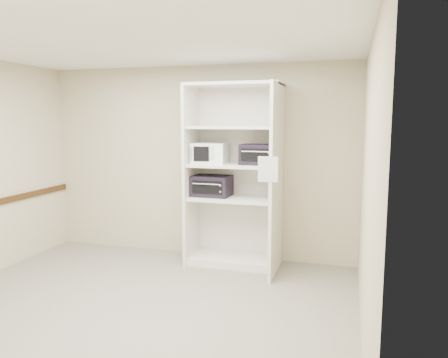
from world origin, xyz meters
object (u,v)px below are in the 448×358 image
(shelving_unit, at_px, (237,182))
(microwave, at_px, (210,153))
(toaster_oven_upper, at_px, (259,154))
(toaster_oven_lower, at_px, (212,186))

(shelving_unit, distance_m, microwave, 0.54)
(microwave, height_order, toaster_oven_upper, microwave)
(toaster_oven_upper, bearing_deg, shelving_unit, -179.18)
(microwave, relative_size, toaster_oven_upper, 0.99)
(microwave, xyz_separation_m, toaster_oven_upper, (0.67, -0.00, -0.00))
(toaster_oven_lower, bearing_deg, microwave, -151.44)
(shelving_unit, height_order, toaster_oven_upper, shelving_unit)
(toaster_oven_upper, bearing_deg, toaster_oven_lower, -178.94)
(shelving_unit, relative_size, microwave, 5.38)
(shelving_unit, relative_size, toaster_oven_upper, 5.30)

